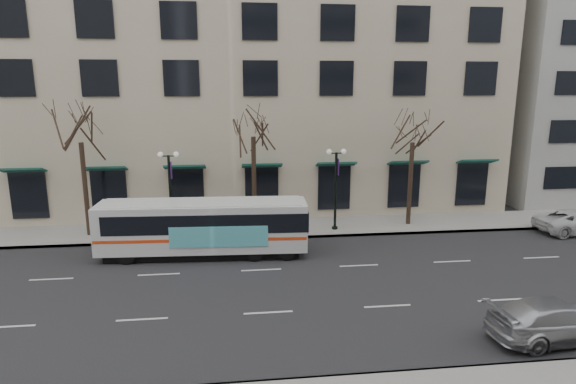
{
  "coord_description": "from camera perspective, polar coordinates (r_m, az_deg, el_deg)",
  "views": [
    {
      "loc": [
        -1.29,
        -20.24,
        9.12
      ],
      "look_at": [
        1.33,
        2.13,
        4.0
      ],
      "focal_mm": 30.0,
      "sensor_mm": 36.0,
      "label": 1
    }
  ],
  "objects": [
    {
      "name": "building_hotel",
      "position": [
        41.34,
        -7.98,
        16.69
      ],
      "size": [
        40.0,
        20.0,
        24.0
      ],
      "primitive_type": "cube",
      "color": "#B9AC8D",
      "rests_on": "ground"
    },
    {
      "name": "ground",
      "position": [
        22.23,
        -2.82,
        -11.42
      ],
      "size": [
        160.0,
        160.0,
        0.0
      ],
      "primitive_type": "plane",
      "color": "black",
      "rests_on": "ground"
    },
    {
      "name": "tree_far_right",
      "position": [
        31.27,
        14.64,
        7.45
      ],
      "size": [
        3.6,
        3.6,
        8.06
      ],
      "color": "black",
      "rests_on": "ground"
    },
    {
      "name": "city_bus",
      "position": [
        26.14,
        -9.85,
        -4.02
      ],
      "size": [
        11.17,
        2.97,
        3.0
      ],
      "rotation": [
        0.0,
        0.0,
        -0.05
      ],
      "color": "silver",
      "rests_on": "ground"
    },
    {
      "name": "silver_car",
      "position": [
        20.47,
        29.24,
        -13.1
      ],
      "size": [
        5.25,
        2.48,
        1.48
      ],
      "primitive_type": "imported",
      "rotation": [
        0.0,
        0.0,
        1.65
      ],
      "color": "#B6B8BE",
      "rests_on": "ground"
    },
    {
      "name": "tree_far_left",
      "position": [
        30.41,
        -23.49,
        7.2
      ],
      "size": [
        3.6,
        3.6,
        8.34
      ],
      "color": "black",
      "rests_on": "ground"
    },
    {
      "name": "lamp_post_left",
      "position": [
        29.33,
        -13.77,
        0.28
      ],
      "size": [
        1.22,
        0.45,
        5.21
      ],
      "color": "black",
      "rests_on": "ground"
    },
    {
      "name": "lamp_post_right",
      "position": [
        29.77,
        5.69,
        0.77
      ],
      "size": [
        1.22,
        0.45,
        5.21
      ],
      "color": "black",
      "rests_on": "ground"
    },
    {
      "name": "tree_far_mid",
      "position": [
        29.15,
        -4.16,
        8.42
      ],
      "size": [
        3.6,
        3.6,
        8.55
      ],
      "color": "black",
      "rests_on": "ground"
    },
    {
      "name": "sidewalk_far",
      "position": [
        31.24,
        5.25,
        -4.07
      ],
      "size": [
        80.0,
        4.0,
        0.15
      ],
      "primitive_type": "cube",
      "color": "gray",
      "rests_on": "ground"
    }
  ]
}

